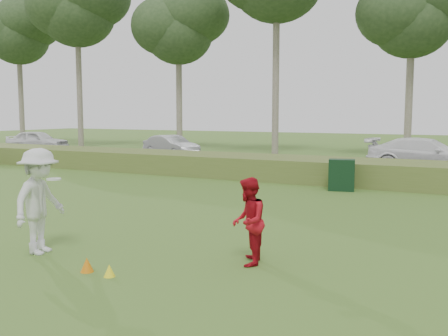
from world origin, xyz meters
The scene contains 15 objects.
ground centered at (0.00, 0.00, 0.00)m, with size 120.00×120.00×0.00m, color #3A6220.
reed_strip centered at (0.00, 12.00, 0.45)m, with size 80.00×3.00×0.90m, color #4E6327.
park_road centered at (0.00, 17.00, 0.03)m, with size 80.00×6.00×0.06m, color #2D2D2D.
tree_0 centered at (-30.00, 23.50, 9.72)m, with size 6.76×6.76×13.00m.
tree_1 centered at (-22.00, 22.20, 10.85)m, with size 7.54×7.54×14.50m.
tree_2 centered at (-14.00, 24.00, 8.97)m, with size 6.50×6.50×12.00m.
tree_4 centered at (2.00, 24.50, 8.59)m, with size 6.24×6.24×11.50m.
player_white centered at (-1.62, -0.68, 1.03)m, with size 1.02×1.44×2.06m.
player_red centered at (2.29, 0.50, 0.79)m, with size 0.77×0.60×1.59m, color #AB0E1A.
cone_orange centered at (-0.01, -1.17, 0.13)m, with size 0.23×0.23×0.25m, color orange.
cone_yellow centered at (0.51, -1.19, 0.11)m, with size 0.19×0.19×0.21m, color yellow.
utility_cabinet centered at (1.64, 9.90, 0.56)m, with size 0.89×0.56×1.11m, color black.
car_left centered at (-21.86, 17.73, 0.79)m, with size 1.73×4.29×1.46m, color white.
car_mid centered at (-10.64, 17.74, 0.73)m, with size 1.42×4.07×1.34m, color #BABBBF.
car_right centered at (3.79, 16.89, 0.83)m, with size 2.15×5.30×1.54m, color white.
Camera 1 is at (5.92, -7.53, 2.73)m, focal length 40.00 mm.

